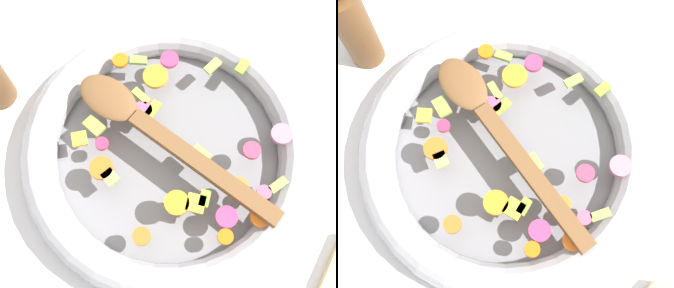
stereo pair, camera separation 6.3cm
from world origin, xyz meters
The scene contains 4 objects.
ground_plane centered at (0.00, 0.00, 0.00)m, with size 4.00×4.00×0.00m, color silver.
skillet centered at (0.00, 0.00, 0.02)m, with size 0.41×0.41×0.05m.
chopped_vegetables centered at (0.00, -0.02, 0.05)m, with size 0.30×0.30×0.01m.
wooden_spoon centered at (0.00, 0.02, 0.06)m, with size 0.09×0.32×0.01m.
Camera 1 is at (-0.19, -0.10, 0.64)m, focal length 50.00 mm.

